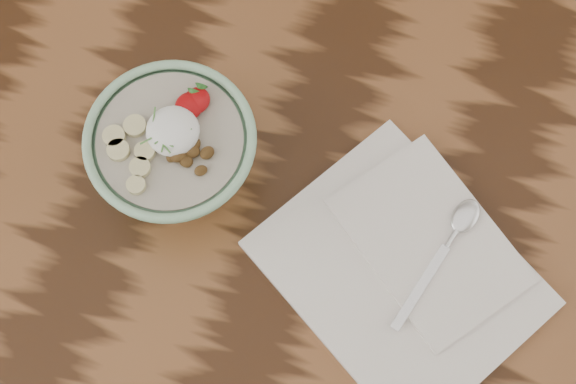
% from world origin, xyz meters
% --- Properties ---
extents(table, '(1.60, 0.90, 0.75)m').
position_xyz_m(table, '(0.00, 0.00, 0.66)').
color(table, '#321B0C').
rests_on(table, ground).
extents(breakfast_bowl, '(0.18, 0.18, 0.12)m').
position_xyz_m(breakfast_bowl, '(-0.13, 0.03, 0.81)').
color(breakfast_bowl, '#90C29A').
rests_on(breakfast_bowl, table).
extents(napkin, '(0.35, 0.34, 0.02)m').
position_xyz_m(napkin, '(0.14, -0.00, 0.76)').
color(napkin, white).
rests_on(napkin, table).
extents(spoon, '(0.07, 0.17, 0.01)m').
position_xyz_m(spoon, '(0.18, 0.04, 0.77)').
color(spoon, silver).
rests_on(spoon, napkin).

